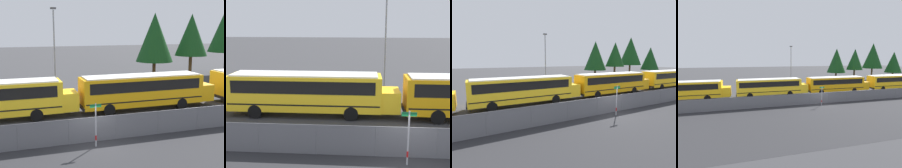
% 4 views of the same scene
% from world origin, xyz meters
% --- Properties ---
extents(ground_plane, '(200.00, 200.00, 0.00)m').
position_xyz_m(ground_plane, '(0.00, 0.00, 0.00)').
color(ground_plane, '#38383A').
extents(fence, '(63.45, 0.07, 1.60)m').
position_xyz_m(fence, '(-0.00, -0.00, 0.82)').
color(fence, '#9EA0A5').
rests_on(fence, ground_plane).
extents(school_bus_1, '(12.18, 2.49, 3.04)m').
position_xyz_m(school_bus_1, '(-6.04, 6.63, 1.81)').
color(school_bus_1, yellow).
rests_on(school_bus_1, ground_plane).
extents(street_sign, '(0.70, 0.09, 2.67)m').
position_xyz_m(street_sign, '(-0.04, -0.84, 1.43)').
color(street_sign, '#B7B7BC').
rests_on(street_sign, ground_plane).
extents(light_pole, '(0.60, 0.24, 9.13)m').
position_xyz_m(light_pole, '(-0.08, 15.45, 4.96)').
color(light_pole, gray).
rests_on(light_pole, ground_plane).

